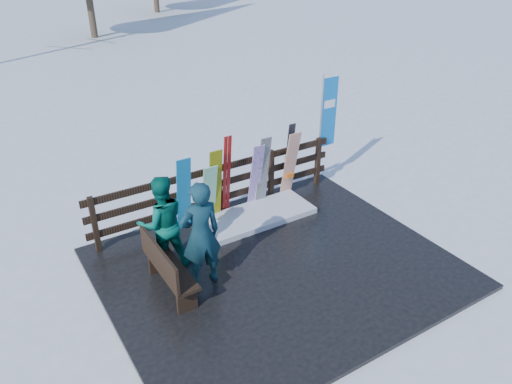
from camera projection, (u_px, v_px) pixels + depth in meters
ground at (277, 270)px, 9.07m from camera, size 700.00×700.00×0.00m
deck at (278, 268)px, 9.05m from camera, size 6.00×5.00×0.08m
fence at (219, 186)px, 10.35m from camera, size 5.60×0.10×1.15m
snow_patch at (256, 216)px, 10.44m from camera, size 2.48×1.00×0.12m
bench at (166, 267)px, 8.18m from camera, size 0.40×1.50×0.97m
snowboard_0 at (184, 195)px, 9.71m from camera, size 0.29×0.25×1.61m
snowboard_1 at (209, 194)px, 10.03m from camera, size 0.30×0.28×1.32m
snowboard_2 at (215, 186)px, 10.03m from camera, size 0.27×0.23×1.62m
snowboard_3 at (256, 177)px, 10.50m from camera, size 0.26×0.32×1.52m
snowboard_4 at (263, 172)px, 10.55m from camera, size 0.26×0.26×1.64m
snowboard_5 at (290, 165)px, 10.88m from camera, size 0.30×0.35×1.60m
ski_pair_a at (227, 176)px, 10.17m from camera, size 0.16×0.23×1.83m
ski_pair_b at (288, 161)px, 10.90m from camera, size 0.17×0.22×1.77m
rental_flag at (327, 117)px, 11.24m from camera, size 0.45×0.04×2.60m
person_front at (201, 235)px, 8.19m from camera, size 0.73×0.49×1.94m
person_back at (162, 223)px, 8.64m from camera, size 0.95×0.79×1.78m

